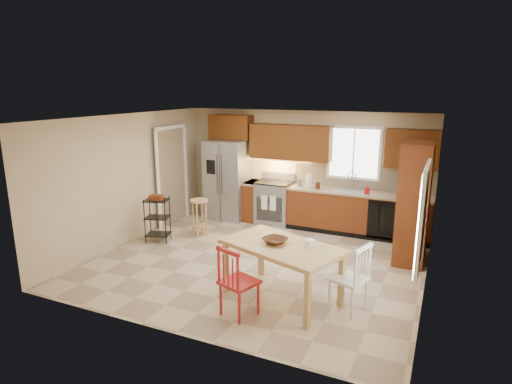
{
  "coord_description": "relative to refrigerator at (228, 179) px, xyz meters",
  "views": [
    {
      "loc": [
        2.87,
        -6.41,
        2.99
      ],
      "look_at": [
        -0.2,
        0.4,
        1.15
      ],
      "focal_mm": 30.0,
      "sensor_mm": 36.0,
      "label": 1
    }
  ],
  "objects": [
    {
      "name": "soap_bottle",
      "position": [
        3.18,
        -0.02,
        0.09
      ],
      "size": [
        0.09,
        0.09,
        0.19
      ],
      "primitive_type": "imported",
      "color": "#AC100B",
      "rests_on": "base_cabinet_run"
    },
    {
      "name": "undercab_glow",
      "position": [
        1.15,
        0.17,
        0.52
      ],
      "size": [
        1.6,
        0.3,
        0.01
      ],
      "primitive_type": "cube",
      "color": "#FFBF66",
      "rests_on": "wall_back"
    },
    {
      "name": "wall_back",
      "position": [
        1.7,
        0.38,
        0.34
      ],
      "size": [
        5.5,
        0.02,
        2.5
      ],
      "primitive_type": "cube",
      "color": "#CCB793",
      "rests_on": "ground"
    },
    {
      "name": "chair_red",
      "position": [
        2.22,
        -3.87,
        -0.42
      ],
      "size": [
        0.58,
        0.58,
        0.98
      ],
      "primitive_type": null,
      "rotation": [
        0.0,
        0.0,
        -0.33
      ],
      "color": "#A61919",
      "rests_on": "floor"
    },
    {
      "name": "bar_stool",
      "position": [
        0.07,
        -1.37,
        -0.53
      ],
      "size": [
        0.42,
        0.42,
        0.77
      ],
      "primitive_type": null,
      "rotation": [
        0.0,
        0.0,
        0.13
      ],
      "color": "tan",
      "rests_on": "floor"
    },
    {
      "name": "base_cabinet_narrow",
      "position": [
        0.6,
        0.08,
        -0.46
      ],
      "size": [
        0.3,
        0.6,
        0.9
      ],
      "primitive_type": "cube",
      "color": "#672D13",
      "rests_on": "floor"
    },
    {
      "name": "upper_right_block",
      "position": [
        3.95,
        0.2,
        0.92
      ],
      "size": [
        1.0,
        0.35,
        0.75
      ],
      "primitive_type": "cube",
      "color": "#55300E",
      "rests_on": "wall_back"
    },
    {
      "name": "backsplash",
      "position": [
        2.99,
        0.36,
        0.27
      ],
      "size": [
        2.92,
        0.03,
        0.55
      ],
      "primitive_type": "cube",
      "color": "beige",
      "rests_on": "wall_back"
    },
    {
      "name": "base_cabinet_run",
      "position": [
        2.99,
        0.08,
        -0.46
      ],
      "size": [
        2.92,
        0.6,
        0.9
      ],
      "primitive_type": "cube",
      "color": "#672D13",
      "rests_on": "floor"
    },
    {
      "name": "upper_left_block",
      "position": [
        1.45,
        0.2,
        0.92
      ],
      "size": [
        1.8,
        0.35,
        0.75
      ],
      "primitive_type": "cube",
      "color": "#55300E",
      "rests_on": "wall_back"
    },
    {
      "name": "pantry",
      "position": [
        4.13,
        -0.93,
        0.14
      ],
      "size": [
        0.5,
        0.95,
        2.1
      ],
      "primitive_type": "cube",
      "color": "#672D13",
      "rests_on": "floor"
    },
    {
      "name": "wall_front",
      "position": [
        1.7,
        -4.62,
        0.34
      ],
      "size": [
        5.5,
        0.02,
        2.5
      ],
      "primitive_type": "cube",
      "color": "#CCB793",
      "rests_on": "ground"
    },
    {
      "name": "range_stove",
      "position": [
        1.15,
        0.06,
        -0.45
      ],
      "size": [
        0.76,
        0.63,
        0.92
      ],
      "primitive_type": "cube",
      "color": "gray",
      "rests_on": "floor"
    },
    {
      "name": "refrigerator",
      "position": [
        0.0,
        0.0,
        0.0
      ],
      "size": [
        0.92,
        0.75,
        1.82
      ],
      "primitive_type": "cube",
      "color": "gray",
      "rests_on": "floor"
    },
    {
      "name": "table_jar",
      "position": [
        2.94,
        -3.11,
        -0.05
      ],
      "size": [
        0.17,
        0.17,
        0.15
      ],
      "primitive_type": "cylinder",
      "rotation": [
        0.0,
        0.0,
        -0.33
      ],
      "color": "white",
      "rests_on": "dining_table"
    },
    {
      "name": "doorway",
      "position": [
        -0.97,
        -0.82,
        0.14
      ],
      "size": [
        0.04,
        0.95,
        2.1
      ],
      "primitive_type": "cube",
      "color": "#8C7A59",
      "rests_on": "wall_left"
    },
    {
      "name": "dining_table",
      "position": [
        2.57,
        -3.22,
        -0.5
      ],
      "size": [
        1.89,
        1.43,
        0.81
      ],
      "primitive_type": null,
      "rotation": [
        0.0,
        0.0,
        -0.33
      ],
      "color": "tan",
      "rests_on": "floor"
    },
    {
      "name": "canister_wood",
      "position": [
        2.15,
        -0.0,
        0.06
      ],
      "size": [
        0.1,
        0.1,
        0.14
      ],
      "primitive_type": "cylinder",
      "color": "#4E2814",
      "rests_on": "base_cabinet_run"
    },
    {
      "name": "table_bowl",
      "position": [
        2.47,
        -3.22,
        -0.09
      ],
      "size": [
        0.43,
        0.43,
        0.08
      ],
      "primitive_type": "imported",
      "rotation": [
        0.0,
        0.0,
        -0.33
      ],
      "color": "#4E2814",
      "rests_on": "dining_table"
    },
    {
      "name": "paper_towel",
      "position": [
        1.95,
        0.03,
        0.13
      ],
      "size": [
        0.12,
        0.12,
        0.28
      ],
      "primitive_type": "cylinder",
      "color": "white",
      "rests_on": "base_cabinet_run"
    },
    {
      "name": "ceiling",
      "position": [
        1.7,
        -2.12,
        1.59
      ],
      "size": [
        5.5,
        5.0,
        0.02
      ],
      "primitive_type": "cube",
      "color": "silver",
      "rests_on": "ground"
    },
    {
      "name": "dishwasher",
      "position": [
        3.55,
        -0.22,
        -0.46
      ],
      "size": [
        0.6,
        0.02,
        0.78
      ],
      "primitive_type": "cube",
      "color": "black",
      "rests_on": "floor"
    },
    {
      "name": "chair_white",
      "position": [
        3.52,
        -3.17,
        -0.42
      ],
      "size": [
        0.58,
        0.58,
        0.98
      ],
      "primitive_type": null,
      "rotation": [
        0.0,
        0.0,
        1.24
      ],
      "color": "white",
      "rests_on": "floor"
    },
    {
      "name": "wall_right",
      "position": [
        4.45,
        -2.12,
        0.34
      ],
      "size": [
        0.02,
        5.0,
        2.5
      ],
      "primitive_type": "cube",
      "color": "#CCB793",
      "rests_on": "ground"
    },
    {
      "name": "utility_cart",
      "position": [
        -0.5,
        -2.01,
        -0.46
      ],
      "size": [
        0.54,
        0.47,
        0.9
      ],
      "primitive_type": null,
      "rotation": [
        0.0,
        0.0,
        0.32
      ],
      "color": "black",
      "rests_on": "floor"
    },
    {
      "name": "window_back",
      "position": [
        2.8,
        0.35,
        0.74
      ],
      "size": [
        1.12,
        0.04,
        1.12
      ],
      "primitive_type": "cube",
      "color": "white",
      "rests_on": "wall_back"
    },
    {
      "name": "fire_extinguisher",
      "position": [
        4.33,
        -1.98,
        0.19
      ],
      "size": [
        0.12,
        0.12,
        0.36
      ],
      "primitive_type": "cylinder",
      "color": "#AC100B",
      "rests_on": "wall_right"
    },
    {
      "name": "floor",
      "position": [
        1.7,
        -2.12,
        -0.91
      ],
      "size": [
        5.5,
        5.5,
        0.0
      ],
      "primitive_type": "plane",
      "color": "tan",
      "rests_on": "ground"
    },
    {
      "name": "wall_left",
      "position": [
        -1.05,
        -2.12,
        0.34
      ],
      "size": [
        0.02,
        5.0,
        2.5
      ],
      "primitive_type": "cube",
      "color": "#CCB793",
      "rests_on": "ground"
    },
    {
      "name": "upper_over_fridge",
      "position": [
        0.0,
        0.2,
        1.19
      ],
      "size": [
        1.0,
        0.35,
        0.55
      ],
      "primitive_type": "cube",
      "color": "#55300E",
      "rests_on": "wall_back"
    },
    {
      "name": "window_right",
      "position": [
        4.38,
        -3.27,
        0.54
      ],
      "size": [
        0.04,
        1.02,
        1.32
      ],
      "primitive_type": "cube",
      "color": "white",
      "rests_on": "wall_right"
    },
    {
      "name": "canister_steel",
      "position": [
        1.75,
        0.03,
        0.08
      ],
      "size": [
        0.11,
        0.11,
        0.18
      ],
      "primitive_type": "cylinder",
      "color": "gray",
      "rests_on": "base_cabinet_run"
    },
    {
      "name": "sink",
      "position": [
        2.8,
        0.08,
        -0.05
      ],
      "size": [
        0.62,
        0.46,
        0.16
      ],
      "primitive_type": "cube",
      "color": "gray",
      "rests_on": "base_cabinet_run"
    }
  ]
}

